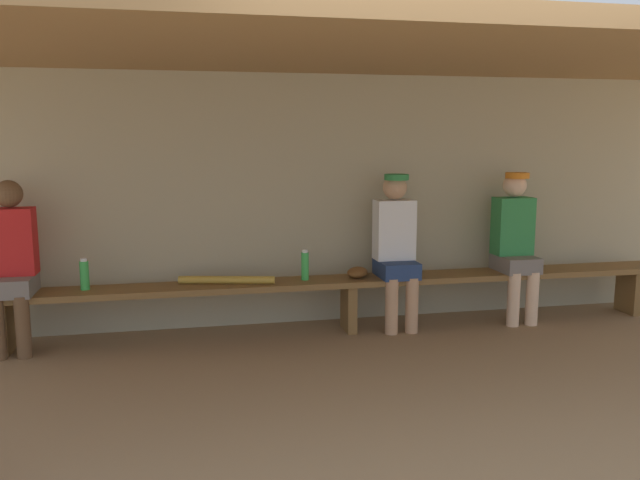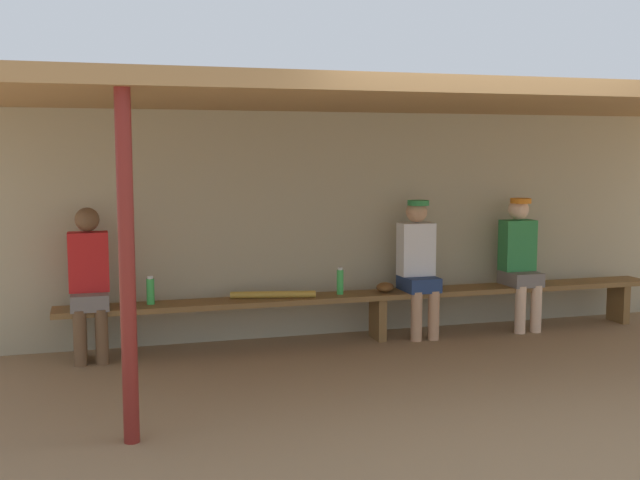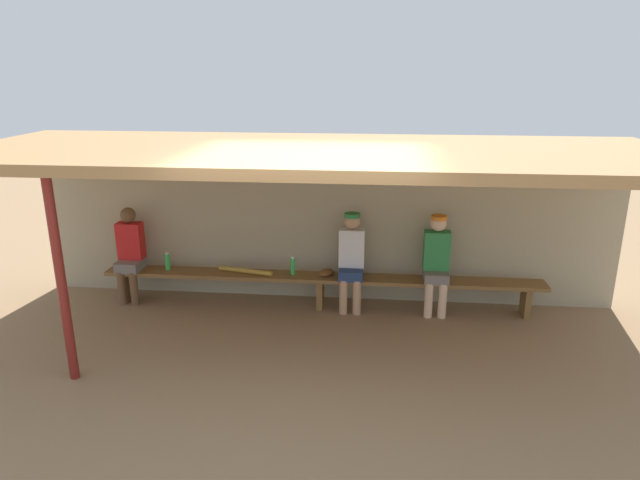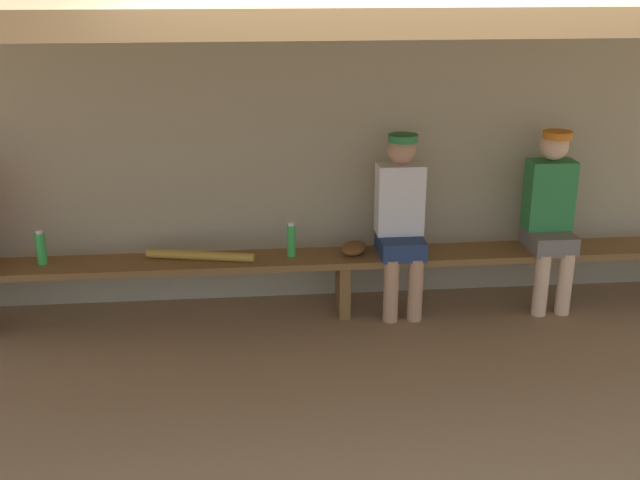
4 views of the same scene
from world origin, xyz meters
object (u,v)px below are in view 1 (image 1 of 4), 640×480
at_px(baseball_glove_dark_brown, 357,272).
at_px(baseball_bat, 227,280).
at_px(player_leftmost, 515,239).
at_px(water_bottle_clear, 305,266).
at_px(water_bottle_blue, 84,275).
at_px(player_in_blue, 396,244).
at_px(bench, 349,286).
at_px(player_with_sunglasses, 11,259).

xyz_separation_m(baseball_glove_dark_brown, baseball_bat, (-1.12, -0.01, -0.01)).
distance_m(player_leftmost, baseball_glove_dark_brown, 1.49).
distance_m(player_leftmost, water_bottle_clear, 1.93).
bearing_deg(baseball_bat, water_bottle_blue, -168.96).
relative_size(player_in_blue, water_bottle_blue, 5.30).
height_order(player_leftmost, water_bottle_clear, player_leftmost).
height_order(player_in_blue, baseball_bat, player_in_blue).
height_order(water_bottle_blue, baseball_bat, water_bottle_blue).
height_order(player_in_blue, water_bottle_clear, player_in_blue).
distance_m(bench, baseball_glove_dark_brown, 0.14).
distance_m(player_in_blue, baseball_bat, 1.48).
bearing_deg(water_bottle_clear, baseball_bat, -178.53).
bearing_deg(player_in_blue, water_bottle_clear, 179.04).
distance_m(baseball_glove_dark_brown, baseball_bat, 1.12).
bearing_deg(water_bottle_blue, baseball_glove_dark_brown, -0.34).
xyz_separation_m(bench, water_bottle_clear, (-0.38, 0.02, 0.20)).
xyz_separation_m(water_bottle_blue, baseball_bat, (1.11, -0.03, -0.09)).
height_order(player_with_sunglasses, water_bottle_blue, player_with_sunglasses).
relative_size(bench, player_in_blue, 4.46).
height_order(player_leftmost, baseball_bat, player_leftmost).
distance_m(player_leftmost, water_bottle_blue, 3.71).
distance_m(player_with_sunglasses, water_bottle_blue, 0.54).
height_order(bench, water_bottle_clear, water_bottle_clear).
height_order(water_bottle_clear, water_bottle_blue, water_bottle_clear).
distance_m(player_in_blue, baseball_glove_dark_brown, 0.42).
relative_size(player_in_blue, player_with_sunglasses, 1.01).
height_order(water_bottle_blue, baseball_glove_dark_brown, water_bottle_blue).
xyz_separation_m(player_in_blue, baseball_glove_dark_brown, (-0.34, 0.01, -0.24)).
xyz_separation_m(player_leftmost, baseball_bat, (-2.59, -0.00, -0.25)).
bearing_deg(water_bottle_clear, player_in_blue, -0.96).
bearing_deg(baseball_bat, player_with_sunglasses, -167.63).
xyz_separation_m(bench, water_bottle_blue, (-2.15, 0.03, 0.19)).
height_order(player_with_sunglasses, baseball_glove_dark_brown, player_with_sunglasses).
bearing_deg(water_bottle_blue, player_in_blue, -0.54).
bearing_deg(baseball_glove_dark_brown, water_bottle_clear, 121.22).
distance_m(player_in_blue, water_bottle_clear, 0.82).
bearing_deg(player_with_sunglasses, water_bottle_clear, 0.35).
distance_m(player_in_blue, player_with_sunglasses, 3.10).
bearing_deg(player_leftmost, baseball_bat, -179.92).
xyz_separation_m(bench, baseball_glove_dark_brown, (0.08, 0.01, 0.12)).
xyz_separation_m(bench, player_leftmost, (1.55, 0.00, 0.36)).
relative_size(water_bottle_clear, water_bottle_blue, 1.02).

